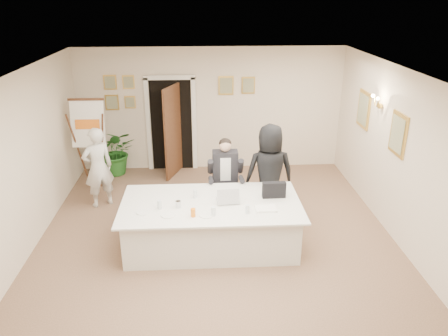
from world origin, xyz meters
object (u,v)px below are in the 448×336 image
seated_man (225,176)px  standing_woman (269,173)px  steel_jug (178,204)px  laptop (228,193)px  flip_chart (92,149)px  potted_palm (116,151)px  laptop_bag (274,190)px  paper_stack (266,209)px  standing_man (98,168)px  oj_glass (193,213)px  conference_table (211,224)px

seated_man → standing_woman: (0.77, -0.27, 0.16)m
steel_jug → standing_woman: bearing=32.4°
laptop → flip_chart: bearing=134.2°
standing_woman → seated_man: bearing=-20.8°
potted_palm → laptop_bag: size_ratio=2.81×
standing_woman → steel_jug: standing_woman is taller
flip_chart → paper_stack: size_ratio=5.92×
standing_man → laptop: (2.38, -1.53, 0.12)m
flip_chart → paper_stack: bearing=-39.7°
seated_man → potted_palm: 3.13m
oj_glass → flip_chart: bearing=126.7°
seated_man → oj_glass: size_ratio=11.37×
standing_man → paper_stack: 3.48m
potted_palm → oj_glass: (1.80, -3.61, 0.30)m
oj_glass → seated_man: bearing=70.0°
laptop → laptop_bag: bearing=3.0°
conference_table → oj_glass: oj_glass is taller
standing_woman → potted_palm: standing_woman is taller
conference_table → laptop_bag: (1.03, 0.15, 0.52)m
standing_man → paper_stack: standing_man is taller
conference_table → seated_man: seated_man is taller
paper_stack → oj_glass: (-1.12, -0.16, 0.05)m
conference_table → standing_man: bearing=143.2°
seated_man → standing_man: 2.44m
potted_palm → paper_stack: bearing=-49.8°
standing_man → oj_glass: standing_man is taller
seated_man → paper_stack: seated_man is taller
standing_woman → steel_jug: size_ratio=16.29×
seated_man → laptop_bag: 1.25m
seated_man → standing_woman: bearing=-23.0°
potted_palm → steel_jug: size_ratio=9.73×
potted_palm → laptop: potted_palm is taller
oj_glass → steel_jug: 0.39m
flip_chart → steel_jug: size_ratio=17.36×
paper_stack → standing_man: bearing=147.9°
standing_woman → oj_glass: standing_woman is taller
standing_woman → potted_palm: 3.91m
seated_man → standing_man: (-2.40, 0.43, 0.05)m
conference_table → steel_jug: (-0.51, -0.13, 0.44)m
laptop_bag → laptop: bearing=-174.0°
flip_chart → potted_palm: (0.32, 0.77, -0.35)m
potted_palm → steel_jug: potted_palm is taller
conference_table → oj_glass: 0.68m
conference_table → flip_chart: 3.43m
potted_palm → oj_glass: 4.04m
flip_chart → standing_man: flip_chart is taller
standing_woman → oj_glass: (-1.35, -1.31, -0.06)m
seated_man → flip_chart: size_ratio=0.77×
paper_stack → steel_jug: bearing=173.7°
steel_jug → laptop_bag: bearing=10.1°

